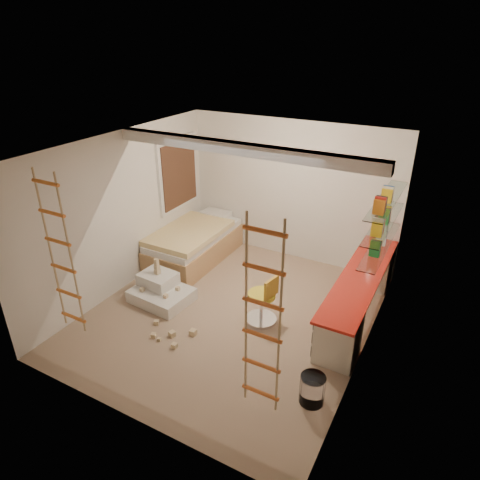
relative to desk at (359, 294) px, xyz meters
The scene contains 15 objects.
floor 1.96m from the desk, 153.35° to the right, with size 4.50×4.50×0.00m, color tan.
ceiling_beam 2.78m from the desk, 161.89° to the right, with size 4.00×0.18×0.16m, color white.
window_frame 3.91m from the desk, behind, with size 0.06×1.15×1.35m, color white.
window_blind 3.88m from the desk, behind, with size 0.02×1.00×1.20m, color #4C2D1E.
rope_ladder_left 4.18m from the desk, 139.59° to the right, with size 0.41×0.04×2.13m, color orange, non-canonical shape.
rope_ladder_right 2.86m from the desk, 98.00° to the right, with size 0.41×0.04×2.13m, color #DC5C25, non-canonical shape.
waste_bin 1.93m from the desk, 90.73° to the right, with size 0.30×0.30×0.37m, color white.
desk is the anchor object (origin of this frame).
shelves 1.14m from the desk, 60.31° to the left, with size 0.25×1.80×0.71m.
bed 3.22m from the desk, behind, with size 1.02×2.00×0.69m.
task_lamp 1.21m from the desk, 92.80° to the left, with size 0.14×0.36×0.57m.
swivel_chair 1.45m from the desk, 146.85° to the right, with size 0.55×0.55×0.80m.
play_platform 3.11m from the desk, 160.43° to the right, with size 0.97×0.78×0.41m.
toy_blocks 2.95m from the desk, 151.52° to the right, with size 1.24×1.03×0.68m.
books 1.29m from the desk, 60.31° to the left, with size 0.14×0.64×0.92m.
Camera 1 is at (2.72, -4.71, 3.95)m, focal length 32.00 mm.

